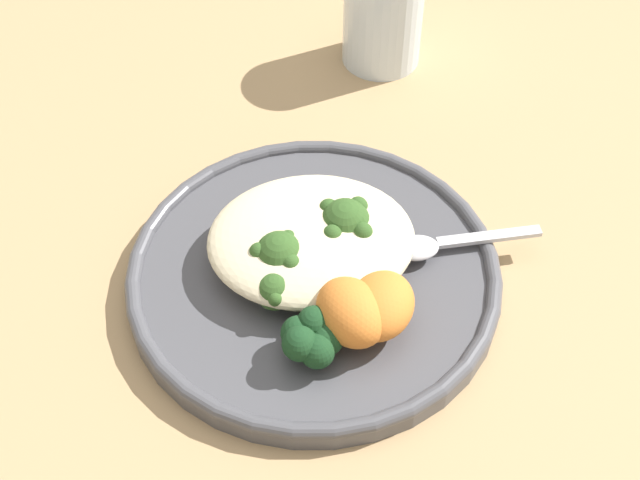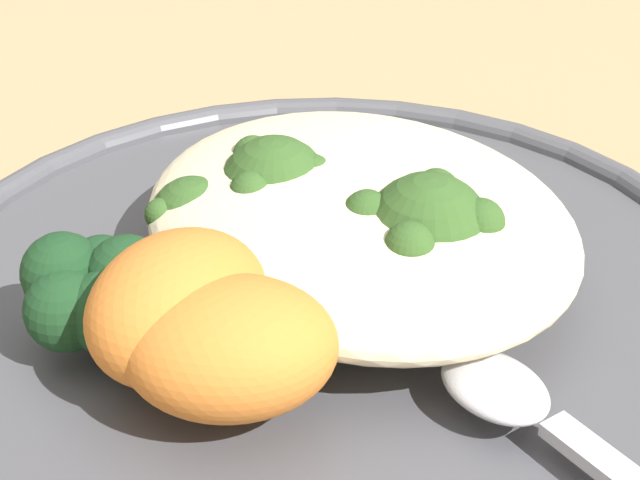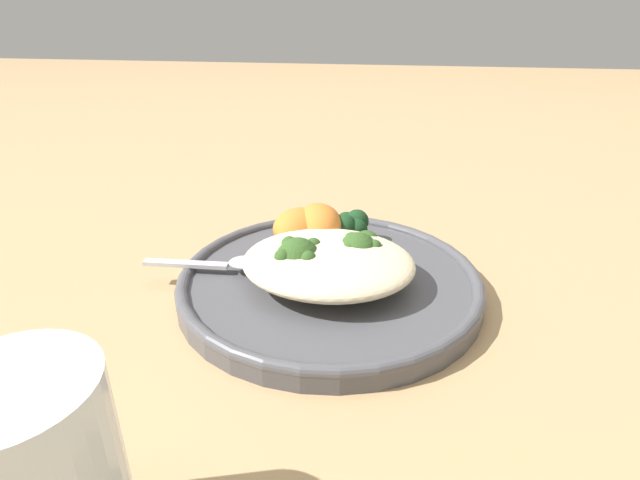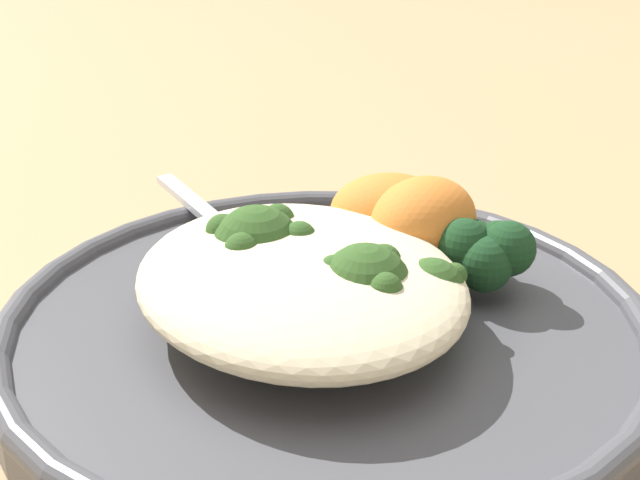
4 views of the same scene
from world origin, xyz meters
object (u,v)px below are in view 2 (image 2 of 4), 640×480
(broccoli_stalk_2, at_px, (279,210))
(kale_tuft, at_px, (93,289))
(broccoli_stalk_0, at_px, (413,243))
(broccoli_stalk_1, at_px, (355,247))
(sweet_potato_chunk_0, at_px, (186,316))
(spoon, at_px, (548,415))
(plate, at_px, (326,298))
(broccoli_stalk_3, at_px, (214,238))
(quinoa_mound, at_px, (359,218))
(sweet_potato_chunk_1, at_px, (230,347))

(broccoli_stalk_2, xyz_separation_m, kale_tuft, (0.01, -0.07, -0.00))
(broccoli_stalk_0, bearing_deg, broccoli_stalk_1, 128.22)
(sweet_potato_chunk_0, xyz_separation_m, spoon, (0.07, 0.07, -0.02))
(plate, distance_m, broccoli_stalk_0, 0.04)
(broccoli_stalk_1, height_order, broccoli_stalk_3, broccoli_stalk_1)
(quinoa_mound, distance_m, broccoli_stalk_0, 0.03)
(broccoli_stalk_2, xyz_separation_m, sweet_potato_chunk_1, (0.06, -0.05, 0.00))
(broccoli_stalk_3, bearing_deg, kale_tuft, 94.30)
(plate, distance_m, spoon, 0.10)
(plate, bearing_deg, quinoa_mound, 92.61)
(quinoa_mound, distance_m, broccoli_stalk_1, 0.01)
(sweet_potato_chunk_0, bearing_deg, broccoli_stalk_1, 103.17)
(plate, xyz_separation_m, sweet_potato_chunk_1, (0.04, -0.06, 0.03))
(quinoa_mound, relative_size, broccoli_stalk_3, 2.02)
(broccoli_stalk_0, bearing_deg, kale_tuft, 162.75)
(quinoa_mound, bearing_deg, plate, -87.39)
(broccoli_stalk_1, relative_size, kale_tuft, 1.70)
(broccoli_stalk_0, bearing_deg, broccoli_stalk_2, 122.62)
(plate, relative_size, kale_tuft, 6.38)
(quinoa_mound, bearing_deg, broccoli_stalk_0, 6.34)
(broccoli_stalk_0, height_order, broccoli_stalk_1, broccoli_stalk_0)
(kale_tuft, bearing_deg, broccoli_stalk_3, 103.26)
(plate, height_order, broccoli_stalk_1, broccoli_stalk_1)
(broccoli_stalk_3, distance_m, spoon, 0.12)
(sweet_potato_chunk_0, bearing_deg, quinoa_mound, 109.17)
(spoon, bearing_deg, broccoli_stalk_2, -173.83)
(quinoa_mound, distance_m, sweet_potato_chunk_0, 0.08)
(broccoli_stalk_2, bearing_deg, plate, -133.04)
(broccoli_stalk_1, bearing_deg, spoon, -111.09)
(sweet_potato_chunk_0, height_order, spoon, sweet_potato_chunk_0)
(quinoa_mound, relative_size, kale_tuft, 3.51)
(quinoa_mound, bearing_deg, broccoli_stalk_2, -128.10)
(sweet_potato_chunk_1, distance_m, spoon, 0.09)
(broccoli_stalk_1, xyz_separation_m, spoon, (0.08, 0.01, -0.01))
(plate, xyz_separation_m, quinoa_mound, (-0.00, 0.01, 0.03))
(quinoa_mound, relative_size, sweet_potato_chunk_1, 2.67)
(plate, height_order, broccoli_stalk_2, broccoli_stalk_2)
(plate, distance_m, broccoli_stalk_3, 0.04)
(sweet_potato_chunk_0, xyz_separation_m, sweet_potato_chunk_1, (0.02, 0.01, -0.00))
(broccoli_stalk_2, relative_size, broccoli_stalk_3, 1.13)
(plate, height_order, kale_tuft, kale_tuft)
(broccoli_stalk_2, height_order, kale_tuft, broccoli_stalk_2)
(broccoli_stalk_2, relative_size, kale_tuft, 1.96)
(broccoli_stalk_2, bearing_deg, kale_tuft, 118.18)
(broccoli_stalk_1, height_order, sweet_potato_chunk_0, sweet_potato_chunk_0)
(broccoli_stalk_1, height_order, kale_tuft, same)
(broccoli_stalk_0, relative_size, spoon, 0.72)
(broccoli_stalk_2, xyz_separation_m, broccoli_stalk_3, (-0.00, -0.02, -0.00))
(broccoli_stalk_3, height_order, sweet_potato_chunk_0, sweet_potato_chunk_0)
(kale_tuft, bearing_deg, sweet_potato_chunk_0, 22.68)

